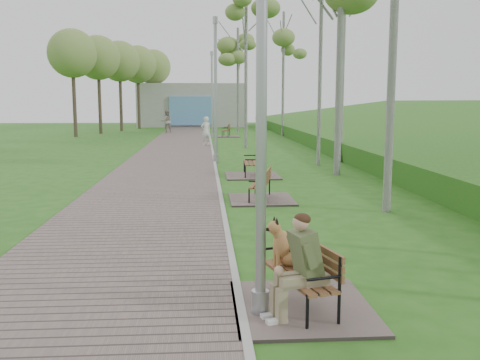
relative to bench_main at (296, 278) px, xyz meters
name	(u,v)px	position (x,y,z in m)	size (l,w,h in m)	color
walkway	(172,159)	(-2.37, 16.31, -0.36)	(3.50, 67.00, 0.04)	#62524F
kerb	(214,158)	(-0.62, 16.31, -0.36)	(0.10, 67.00, 0.05)	#999993
building_north	(192,105)	(-2.12, 45.79, 1.61)	(10.00, 5.20, 4.00)	#9E9E99
bench_main	(296,278)	(0.00, 0.00, 0.00)	(1.58, 1.76, 1.38)	#62524F
bench_second	(260,193)	(0.31, 6.88, -0.21)	(1.53, 1.70, 0.94)	#62524F
bench_third	(251,170)	(0.47, 11.05, -0.19)	(1.70, 1.89, 1.04)	#62524F
bench_far	(226,134)	(0.47, 30.43, -0.19)	(1.71, 1.90, 1.05)	#62524F
lamp_post_near	(261,100)	(-0.42, -0.15, 2.01)	(0.20, 0.20, 5.11)	#9B9EA3
lamp_post_second	(216,96)	(-0.56, 15.03, 2.21)	(0.21, 0.21, 5.54)	#9B9EA3
lamp_post_third	(212,98)	(-0.47, 29.25, 2.21)	(0.21, 0.21, 5.54)	#9B9EA3
pedestrian_near	(206,131)	(-0.92, 23.15, 0.40)	(0.57, 0.37, 1.56)	silver
pedestrian_far	(167,121)	(-3.82, 35.04, 0.49)	(0.84, 0.66, 1.74)	gray
birch_far_b	(246,27)	(1.12, 21.59, 5.68)	(2.26, 2.26, 7.72)	silver
birch_far_c	(284,35)	(4.34, 30.49, 6.35)	(2.30, 2.30, 8.57)	silver
birch_distant_a	(238,47)	(1.62, 35.69, 6.05)	(2.69, 2.69, 8.19)	silver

